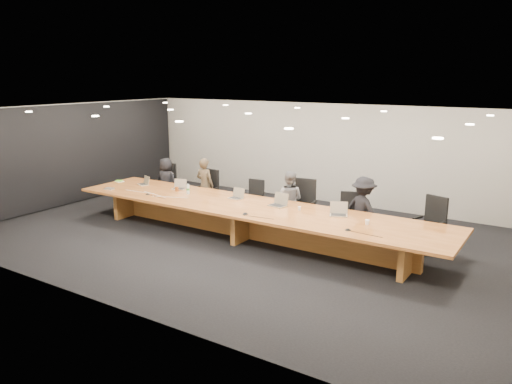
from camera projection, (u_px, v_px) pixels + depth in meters
ground at (249, 238)px, 11.19m from camera, size 12.00×12.00×0.00m
back_wall at (326, 153)px, 14.15m from camera, size 12.00×0.02×2.80m
left_wall_panel at (72, 155)px, 14.00m from camera, size 0.08×7.84×2.74m
conference_table at (249, 216)px, 11.07m from camera, size 9.00×1.80×0.75m
chair_far_left at (165, 183)px, 14.08m from camera, size 0.64×0.64×1.15m
chair_left at (206, 190)px, 13.26m from camera, size 0.67×0.67×1.14m
chair_mid_left at (253, 200)px, 12.55m from camera, size 0.57×0.57×1.01m
chair_mid_right at (302, 204)px, 11.72m from camera, size 0.70×0.70×1.20m
chair_right at (349, 216)px, 11.06m from camera, size 0.68×0.68×1.05m
chair_far_right at (429, 224)px, 10.24m from camera, size 0.74×0.74×1.16m
person_a at (166, 182)px, 13.85m from camera, size 0.70×0.49×1.34m
person_b at (205, 185)px, 13.17m from camera, size 0.53×0.35×1.45m
person_c at (289, 200)px, 11.75m from camera, size 0.76×0.64×1.39m
person_d at (363, 210)px, 10.78m from camera, size 1.07×0.85×1.45m
laptop_a at (143, 180)px, 13.09m from camera, size 0.36×0.31×0.23m
laptop_b at (179, 184)px, 12.57m from camera, size 0.38×0.32×0.26m
laptop_c at (236, 193)px, 11.61m from camera, size 0.34×0.26×0.25m
laptop_d at (277, 200)px, 10.94m from camera, size 0.41×0.33×0.29m
laptop_e at (339, 209)px, 10.20m from camera, size 0.43×0.38×0.28m
water_bottle at (188, 189)px, 12.09m from camera, size 0.09×0.09×0.23m
amber_mug at (177, 189)px, 12.37m from camera, size 0.10×0.10×0.11m
paper_cup_near at (299, 208)px, 10.64m from camera, size 0.07×0.07×0.08m
paper_cup_far at (367, 222)px, 9.61m from camera, size 0.09×0.09×0.09m
notepad at (119, 181)px, 13.49m from camera, size 0.25×0.21×0.01m
lime_gadget at (119, 181)px, 13.48m from camera, size 0.20×0.15×0.03m
av_box at (109, 189)px, 12.59m from camera, size 0.25×0.21×0.03m
mic_left at (147, 194)px, 12.03m from camera, size 0.12×0.12×0.03m
mic_center at (245, 213)px, 10.34m from camera, size 0.17×0.17×0.03m
mic_right at (348, 229)px, 9.27m from camera, size 0.16×0.16×0.03m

